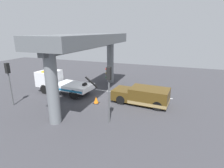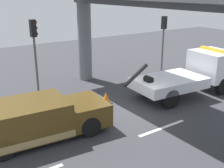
% 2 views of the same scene
% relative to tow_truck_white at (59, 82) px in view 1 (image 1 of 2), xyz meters
% --- Properties ---
extents(ground_plane, '(60.00, 40.00, 0.10)m').
position_rel_tow_truck_white_xyz_m(ground_plane, '(-4.64, 0.06, -1.25)').
color(ground_plane, '#38383D').
extents(lane_stripe_west, '(2.60, 0.16, 0.01)m').
position_rel_tow_truck_white_xyz_m(lane_stripe_west, '(-10.64, -2.20, -1.20)').
color(lane_stripe_west, silver).
rests_on(lane_stripe_west, ground).
extents(lane_stripe_mid, '(2.60, 0.16, 0.01)m').
position_rel_tow_truck_white_xyz_m(lane_stripe_mid, '(-4.64, -2.20, -1.20)').
color(lane_stripe_mid, silver).
rests_on(lane_stripe_mid, ground).
extents(lane_stripe_east, '(2.60, 0.16, 0.01)m').
position_rel_tow_truck_white_xyz_m(lane_stripe_east, '(1.36, -2.20, -1.20)').
color(lane_stripe_east, silver).
rests_on(lane_stripe_east, ground).
extents(tow_truck_white, '(7.33, 2.86, 2.46)m').
position_rel_tow_truck_white_xyz_m(tow_truck_white, '(0.00, 0.00, 0.00)').
color(tow_truck_white, white).
rests_on(tow_truck_white, ground).
extents(towed_van_green, '(5.35, 2.58, 1.58)m').
position_rel_tow_truck_white_xyz_m(towed_van_green, '(-9.32, 0.07, -0.42)').
color(towed_van_green, '#4C3814').
rests_on(towed_van_green, ground).
extents(overpass_structure, '(3.60, 13.68, 6.30)m').
position_rel_tow_truck_white_xyz_m(overpass_structure, '(-3.84, 0.06, 4.15)').
color(overpass_structure, slate).
rests_on(overpass_structure, ground).
extents(traffic_light_near, '(0.39, 0.32, 4.23)m').
position_rel_tow_truck_white_xyz_m(traffic_light_near, '(-7.62, 4.55, 1.89)').
color(traffic_light_near, '#515456').
rests_on(traffic_light_near, ground).
extents(traffic_light_far, '(0.39, 0.32, 3.93)m').
position_rel_tow_truck_white_xyz_m(traffic_light_far, '(1.88, 4.55, 1.68)').
color(traffic_light_far, '#515456').
rests_on(traffic_light_far, ground).
extents(traffic_cone_orange, '(0.53, 0.53, 0.63)m').
position_rel_tow_truck_white_xyz_m(traffic_cone_orange, '(-5.13, 1.48, -0.90)').
color(traffic_cone_orange, orange).
rests_on(traffic_cone_orange, ground).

